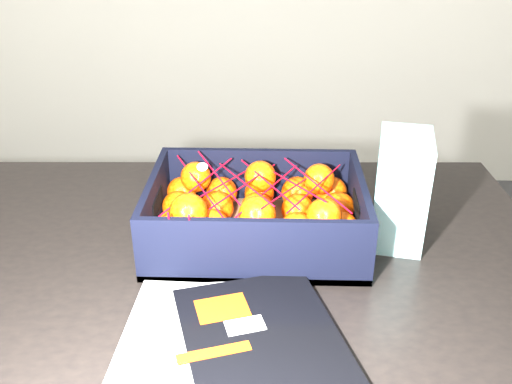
{
  "coord_description": "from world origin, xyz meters",
  "views": [
    {
      "loc": [
        -0.19,
        -0.92,
        1.3
      ],
      "look_at": [
        -0.21,
        -0.07,
        0.86
      ],
      "focal_mm": 39.77,
      "sensor_mm": 36.0,
      "label": 1
    }
  ],
  "objects_px": {
    "produce_crate": "(256,220)",
    "retail_carton": "(401,189)",
    "table": "(217,304)",
    "magazine_stack": "(236,343)"
  },
  "relations": [
    {
      "from": "produce_crate",
      "to": "retail_carton",
      "type": "relative_size",
      "value": 1.91
    },
    {
      "from": "retail_carton",
      "to": "table",
      "type": "bearing_deg",
      "value": -155.58
    },
    {
      "from": "produce_crate",
      "to": "table",
      "type": "bearing_deg",
      "value": -135.82
    },
    {
      "from": "magazine_stack",
      "to": "retail_carton",
      "type": "xyz_separation_m",
      "value": [
        0.27,
        0.3,
        0.09
      ]
    },
    {
      "from": "table",
      "to": "produce_crate",
      "type": "height_order",
      "value": "produce_crate"
    },
    {
      "from": "table",
      "to": "magazine_stack",
      "type": "height_order",
      "value": "magazine_stack"
    },
    {
      "from": "table",
      "to": "retail_carton",
      "type": "xyz_separation_m",
      "value": [
        0.32,
        0.08,
        0.2
      ]
    },
    {
      "from": "table",
      "to": "produce_crate",
      "type": "relative_size",
      "value": 3.23
    },
    {
      "from": "table",
      "to": "magazine_stack",
      "type": "xyz_separation_m",
      "value": [
        0.05,
        -0.22,
        0.11
      ]
    },
    {
      "from": "produce_crate",
      "to": "retail_carton",
      "type": "distance_m",
      "value": 0.26
    }
  ]
}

